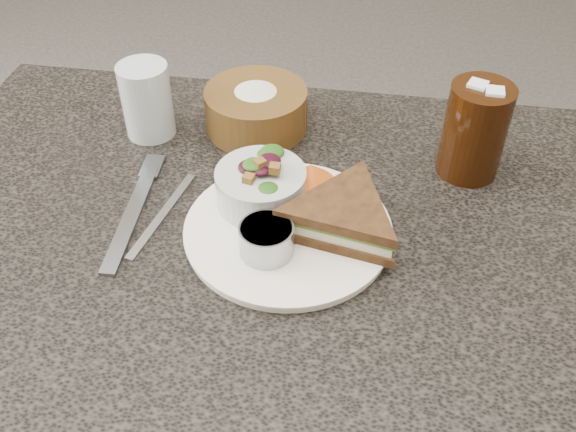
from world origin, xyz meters
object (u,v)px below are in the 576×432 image
(sandwich, at_px, (343,216))
(water_glass, at_px, (147,100))
(salad_bowl, at_px, (261,182))
(cola_glass, at_px, (475,127))
(dining_table, at_px, (268,391))
(dinner_plate, at_px, (288,230))
(dressing_ramekin, at_px, (266,240))
(bread_basket, at_px, (256,103))

(sandwich, height_order, water_glass, water_glass)
(salad_bowl, xyz_separation_m, cola_glass, (0.27, 0.13, 0.03))
(dining_table, distance_m, dinner_plate, 0.38)
(salad_bowl, height_order, cola_glass, cola_glass)
(dining_table, xyz_separation_m, sandwich, (0.10, 0.00, 0.41))
(salad_bowl, distance_m, water_glass, 0.25)
(cola_glass, distance_m, water_glass, 0.47)
(dining_table, bearing_deg, dressing_ramekin, -72.63)
(dinner_plate, xyz_separation_m, water_glass, (-0.24, 0.19, 0.05))
(salad_bowl, bearing_deg, bread_basket, 102.94)
(dining_table, xyz_separation_m, salad_bowl, (-0.01, 0.04, 0.42))
(dining_table, relative_size, bread_basket, 6.52)
(salad_bowl, relative_size, cola_glass, 0.81)
(dining_table, distance_m, bread_basket, 0.48)
(salad_bowl, bearing_deg, dining_table, -78.48)
(cola_glass, relative_size, water_glass, 1.30)
(dinner_plate, xyz_separation_m, bread_basket, (-0.08, 0.23, 0.04))
(sandwich, height_order, dressing_ramekin, sandwich)
(cola_glass, bearing_deg, salad_bowl, -155.14)
(dining_table, bearing_deg, cola_glass, 32.15)
(water_glass, bearing_deg, cola_glass, -2.50)
(water_glass, bearing_deg, salad_bowl, -36.43)
(dinner_plate, bearing_deg, water_glass, 141.78)
(dressing_ramekin, xyz_separation_m, bread_basket, (-0.07, 0.27, 0.01))
(sandwich, xyz_separation_m, dressing_ramekin, (-0.09, -0.05, -0.00))
(salad_bowl, distance_m, bread_basket, 0.19)
(salad_bowl, bearing_deg, dressing_ramekin, -75.19)
(cola_glass, bearing_deg, sandwich, -134.46)
(dinner_plate, height_order, cola_glass, cola_glass)
(salad_bowl, distance_m, cola_glass, 0.30)
(salad_bowl, distance_m, dressing_ramekin, 0.09)
(dinner_plate, relative_size, water_glass, 2.32)
(dining_table, distance_m, cola_glass, 0.54)
(dinner_plate, bearing_deg, sandwich, 4.06)
(cola_glass, bearing_deg, bread_basket, 169.59)
(dinner_plate, relative_size, cola_glass, 1.79)
(dressing_ramekin, relative_size, bread_basket, 0.43)
(dressing_ramekin, bearing_deg, bread_basket, 103.56)
(sandwich, bearing_deg, dressing_ramekin, -138.33)
(bread_basket, bearing_deg, sandwich, -55.47)
(bread_basket, bearing_deg, dressing_ramekin, -76.44)
(cola_glass, xyz_separation_m, water_glass, (-0.47, 0.02, -0.02))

